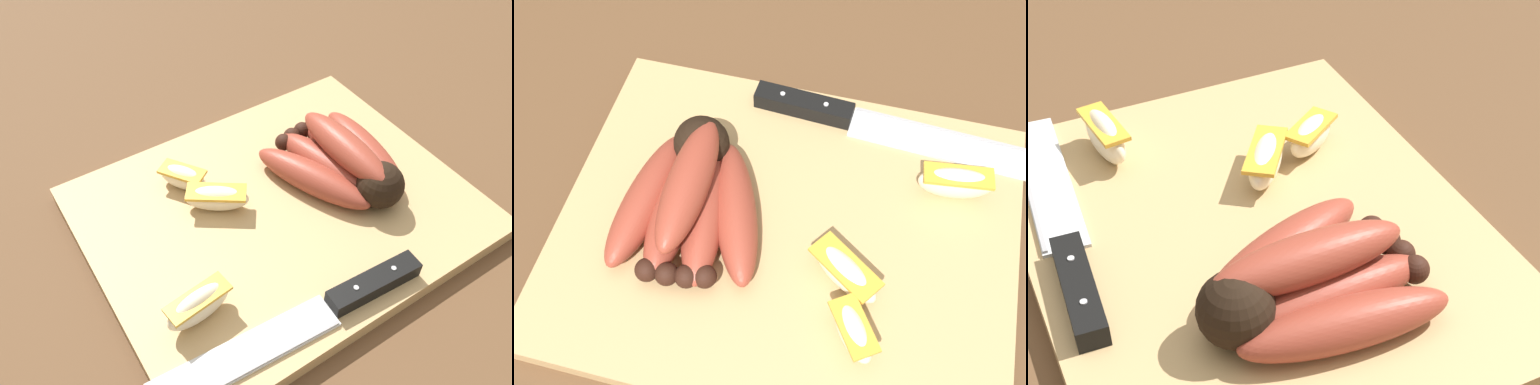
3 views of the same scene
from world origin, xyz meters
The scene contains 7 objects.
ground_plane centered at (0.00, 0.00, 0.00)m, with size 6.00×6.00×0.00m, color brown.
cutting_board centered at (0.02, -0.01, 0.01)m, with size 0.41×0.33×0.02m, color tan.
banana_bunch centered at (0.11, -0.01, 0.04)m, with size 0.15×0.17×0.06m.
chefs_knife centered at (-0.02, -0.14, 0.03)m, with size 0.28×0.05×0.02m.
apple_wedge_near centered at (-0.04, 0.03, 0.04)m, with size 0.07×0.06×0.03m.
apple_wedge_middle centered at (-0.12, -0.08, 0.04)m, with size 0.07×0.03×0.04m.
apple_wedge_far centered at (-0.06, 0.08, 0.04)m, with size 0.05×0.06×0.03m.
Camera 3 is at (0.47, -0.20, 0.45)m, focal length 59.84 mm.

